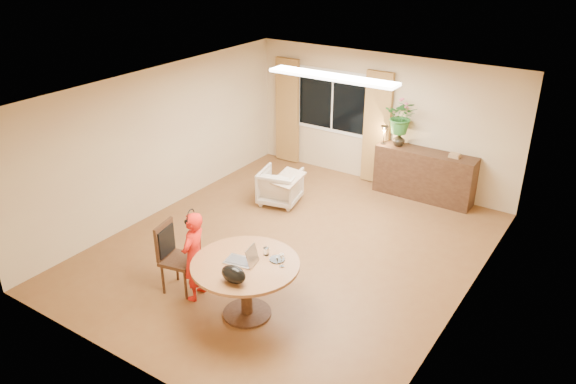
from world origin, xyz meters
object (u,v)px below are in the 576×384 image
object	(u,v)px
dining_chair	(179,258)
sideboard	(424,175)
armchair	(280,186)
child	(194,256)
dining_table	(246,274)

from	to	relation	value
dining_chair	sideboard	distance (m)	5.09
armchair	sideboard	bearing A→B (deg)	-154.96
child	sideboard	distance (m)	5.01
sideboard	armchair	bearing A→B (deg)	-141.84
dining_table	armchair	bearing A→B (deg)	116.79
child	armchair	distance (m)	3.20
child	armchair	xyz separation A→B (m)	(-0.70, 3.11, -0.32)
child	armchair	size ratio (longest dim) A/B	1.80
dining_table	sideboard	bearing A→B (deg)	82.63
dining_chair	child	size ratio (longest dim) A/B	0.79
child	dining_table	bearing A→B (deg)	82.68
armchair	child	bearing A→B (deg)	89.63
dining_table	armchair	size ratio (longest dim) A/B	1.94
dining_table	sideboard	size ratio (longest dim) A/B	0.75
dining_chair	child	bearing A→B (deg)	-13.30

